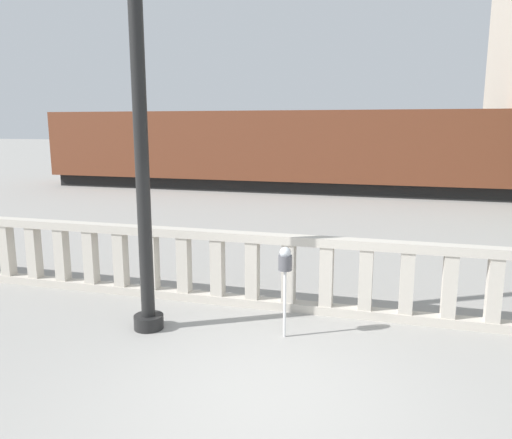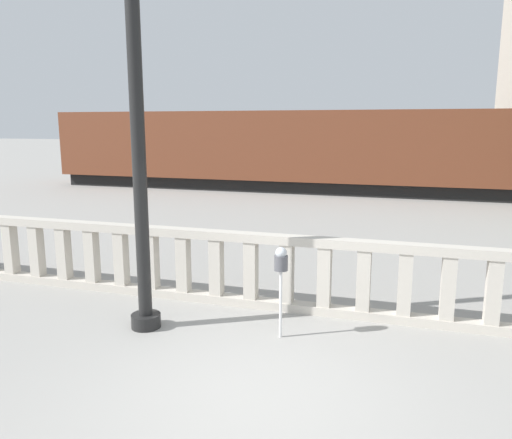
% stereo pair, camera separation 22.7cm
% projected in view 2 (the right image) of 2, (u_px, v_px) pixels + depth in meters
% --- Properties ---
extents(ground_plane, '(160.00, 160.00, 0.00)m').
position_uv_depth(ground_plane, '(257.00, 394.00, 5.51)').
color(ground_plane, gray).
extents(balustrade, '(17.00, 0.24, 1.23)m').
position_uv_depth(balustrade, '(305.00, 275.00, 7.81)').
color(balustrade, '#BCB5A8').
rests_on(balustrade, ground).
extents(lamppost, '(0.43, 0.43, 5.99)m').
position_uv_depth(lamppost, '(137.00, 111.00, 6.75)').
color(lamppost, black).
rests_on(lamppost, ground).
extents(parking_meter, '(0.19, 0.19, 1.30)m').
position_uv_depth(parking_meter, '(281.00, 265.00, 6.80)').
color(parking_meter, silver).
rests_on(parking_meter, ground).
extents(train_near, '(23.90, 2.98, 4.10)m').
position_uv_depth(train_near, '(316.00, 150.00, 21.81)').
color(train_near, black).
rests_on(train_near, ground).
extents(train_far, '(24.11, 3.06, 3.82)m').
position_uv_depth(train_far, '(377.00, 142.00, 34.32)').
color(train_far, black).
rests_on(train_far, ground).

